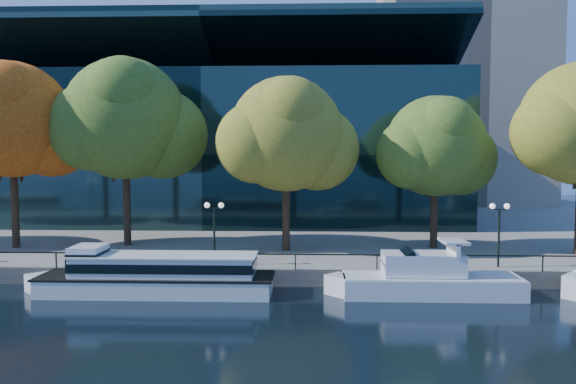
{
  "coord_description": "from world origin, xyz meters",
  "views": [
    {
      "loc": [
        5.85,
        -30.89,
        8.18
      ],
      "look_at": [
        4.36,
        8.0,
        5.46
      ],
      "focal_mm": 35.0,
      "sensor_mm": 36.0,
      "label": 1
    }
  ],
  "objects_px": {
    "tree_1": "(14,122)",
    "lamp_1": "(214,219)",
    "cruiser_near": "(424,279)",
    "tour_boat": "(151,274)",
    "tree_3": "(288,137)",
    "tree_2": "(127,121)",
    "tree_4": "(438,148)",
    "lamp_2": "(499,220)"
  },
  "relations": [
    {
      "from": "tree_1",
      "to": "lamp_1",
      "type": "relative_size",
      "value": 3.48
    },
    {
      "from": "tree_1",
      "to": "cruiser_near",
      "type": "bearing_deg",
      "value": -18.34
    },
    {
      "from": "tour_boat",
      "to": "tree_1",
      "type": "bearing_deg",
      "value": 143.37
    },
    {
      "from": "tree_1",
      "to": "tree_3",
      "type": "xyz_separation_m",
      "value": [
        20.57,
        -0.47,
        -1.12
      ]
    },
    {
      "from": "tour_boat",
      "to": "tree_2",
      "type": "distance_m",
      "value": 15.31
    },
    {
      "from": "tree_2",
      "to": "tree_3",
      "type": "bearing_deg",
      "value": -8.87
    },
    {
      "from": "cruiser_near",
      "to": "tree_4",
      "type": "relative_size",
      "value": 0.97
    },
    {
      "from": "tour_boat",
      "to": "cruiser_near",
      "type": "height_order",
      "value": "cruiser_near"
    },
    {
      "from": "cruiser_near",
      "to": "tree_2",
      "type": "bearing_deg",
      "value": 151.89
    },
    {
      "from": "tour_boat",
      "to": "tree_4",
      "type": "xyz_separation_m",
      "value": [
        18.79,
        10.8,
        7.32
      ]
    },
    {
      "from": "tree_3",
      "to": "lamp_2",
      "type": "bearing_deg",
      "value": -22.24
    },
    {
      "from": "tree_2",
      "to": "lamp_1",
      "type": "distance_m",
      "value": 12.72
    },
    {
      "from": "lamp_2",
      "to": "lamp_1",
      "type": "bearing_deg",
      "value": 180.0
    },
    {
      "from": "tour_boat",
      "to": "lamp_1",
      "type": "distance_m",
      "value": 5.53
    },
    {
      "from": "tree_4",
      "to": "lamp_1",
      "type": "distance_m",
      "value": 17.83
    },
    {
      "from": "tree_1",
      "to": "lamp_2",
      "type": "height_order",
      "value": "tree_1"
    },
    {
      "from": "cruiser_near",
      "to": "lamp_2",
      "type": "relative_size",
      "value": 2.77
    },
    {
      "from": "cruiser_near",
      "to": "tree_3",
      "type": "bearing_deg",
      "value": 131.83
    },
    {
      "from": "cruiser_near",
      "to": "tree_3",
      "type": "distance_m",
      "value": 14.71
    },
    {
      "from": "tree_3",
      "to": "lamp_1",
      "type": "relative_size",
      "value": 3.16
    },
    {
      "from": "tree_3",
      "to": "tree_4",
      "type": "relative_size",
      "value": 1.11
    },
    {
      "from": "tree_1",
      "to": "tree_2",
      "type": "bearing_deg",
      "value": 10.29
    },
    {
      "from": "cruiser_near",
      "to": "tree_1",
      "type": "bearing_deg",
      "value": 161.66
    },
    {
      "from": "tree_3",
      "to": "lamp_2",
      "type": "xyz_separation_m",
      "value": [
        13.44,
        -5.5,
        -5.37
      ]
    },
    {
      "from": "tour_boat",
      "to": "tree_4",
      "type": "height_order",
      "value": "tree_4"
    },
    {
      "from": "cruiser_near",
      "to": "tree_3",
      "type": "xyz_separation_m",
      "value": [
        -8.07,
        9.02,
        8.35
      ]
    },
    {
      "from": "tree_1",
      "to": "lamp_2",
      "type": "bearing_deg",
      "value": -9.95
    },
    {
      "from": "tree_3",
      "to": "tree_4",
      "type": "distance_m",
      "value": 11.29
    },
    {
      "from": "tour_boat",
      "to": "lamp_2",
      "type": "bearing_deg",
      "value": 9.79
    },
    {
      "from": "tour_boat",
      "to": "lamp_2",
      "type": "distance_m",
      "value": 21.58
    },
    {
      "from": "tour_boat",
      "to": "lamp_1",
      "type": "height_order",
      "value": "lamp_1"
    },
    {
      "from": "tree_2",
      "to": "tree_3",
      "type": "relative_size",
      "value": 1.14
    },
    {
      "from": "tree_2",
      "to": "tree_4",
      "type": "relative_size",
      "value": 1.26
    },
    {
      "from": "cruiser_near",
      "to": "lamp_2",
      "type": "height_order",
      "value": "lamp_2"
    },
    {
      "from": "tour_boat",
      "to": "tree_4",
      "type": "distance_m",
      "value": 22.87
    },
    {
      "from": "tour_boat",
      "to": "lamp_1",
      "type": "bearing_deg",
      "value": 49.54
    },
    {
      "from": "lamp_2",
      "to": "cruiser_near",
      "type": "bearing_deg",
      "value": -146.7
    },
    {
      "from": "cruiser_near",
      "to": "tree_4",
      "type": "xyz_separation_m",
      "value": [
        3.06,
        10.69,
        7.51
      ]
    },
    {
      "from": "tour_boat",
      "to": "tree_1",
      "type": "height_order",
      "value": "tree_1"
    },
    {
      "from": "tree_2",
      "to": "tree_4",
      "type": "height_order",
      "value": "tree_2"
    },
    {
      "from": "tree_1",
      "to": "tree_4",
      "type": "distance_m",
      "value": 31.79
    },
    {
      "from": "lamp_1",
      "to": "lamp_2",
      "type": "bearing_deg",
      "value": 0.0
    }
  ]
}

